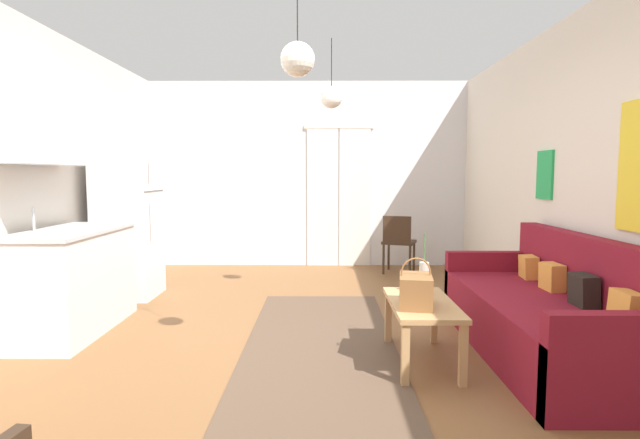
# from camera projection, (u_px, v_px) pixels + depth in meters

# --- Properties ---
(ground_plane) EXTENTS (5.26, 7.99, 0.10)m
(ground_plane) POSITION_uv_depth(u_px,v_px,m) (293.00, 363.00, 3.64)
(ground_plane) COLOR brown
(wall_back) EXTENTS (4.86, 0.13, 2.72)m
(wall_back) POSITION_uv_depth(u_px,v_px,m) (309.00, 175.00, 7.24)
(wall_back) COLOR silver
(wall_back) RESTS_ON ground_plane
(wall_right) EXTENTS (0.12, 7.59, 2.72)m
(wall_right) POSITION_uv_depth(u_px,v_px,m) (622.00, 174.00, 3.49)
(wall_right) COLOR silver
(wall_right) RESTS_ON ground_plane
(area_rug) EXTENTS (1.19, 2.93, 0.01)m
(area_rug) POSITION_uv_depth(u_px,v_px,m) (320.00, 342.00, 3.94)
(area_rug) COLOR brown
(area_rug) RESTS_ON ground_plane
(couch) EXTENTS (0.87, 2.17, 0.90)m
(couch) POSITION_uv_depth(u_px,v_px,m) (550.00, 318.00, 3.64)
(couch) COLOR maroon
(couch) RESTS_ON ground_plane
(coffee_table) EXTENTS (0.45, 0.90, 0.45)m
(coffee_table) POSITION_uv_depth(u_px,v_px,m) (422.00, 311.00, 3.50)
(coffee_table) COLOR tan
(coffee_table) RESTS_ON ground_plane
(bamboo_vase) EXTENTS (0.07, 0.07, 0.46)m
(bamboo_vase) POSITION_uv_depth(u_px,v_px,m) (424.00, 278.00, 3.72)
(bamboo_vase) COLOR beige
(bamboo_vase) RESTS_ON coffee_table
(handbag) EXTENTS (0.27, 0.36, 0.34)m
(handbag) POSITION_uv_depth(u_px,v_px,m) (416.00, 290.00, 3.36)
(handbag) COLOR brown
(handbag) RESTS_ON coffee_table
(refrigerator) EXTENTS (0.62, 0.62, 1.79)m
(refrigerator) POSITION_uv_depth(u_px,v_px,m) (128.00, 217.00, 5.37)
(refrigerator) COLOR white
(refrigerator) RESTS_ON ground_plane
(kitchen_counter) EXTENTS (0.62, 1.32, 2.11)m
(kitchen_counter) POSITION_uv_depth(u_px,v_px,m) (67.00, 240.00, 4.16)
(kitchen_counter) COLOR silver
(kitchen_counter) RESTS_ON ground_plane
(accent_chair) EXTENTS (0.53, 0.52, 0.80)m
(accent_chair) POSITION_uv_depth(u_px,v_px,m) (398.00, 240.00, 6.64)
(accent_chair) COLOR #382619
(accent_chair) RESTS_ON ground_plane
(pendant_lamp_near) EXTENTS (0.21, 0.21, 0.76)m
(pendant_lamp_near) POSITION_uv_depth(u_px,v_px,m) (298.00, 59.00, 2.99)
(pendant_lamp_near) COLOR black
(pendant_lamp_far) EXTENTS (0.22, 0.22, 0.69)m
(pendant_lamp_far) POSITION_uv_depth(u_px,v_px,m) (331.00, 97.00, 4.91)
(pendant_lamp_far) COLOR black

